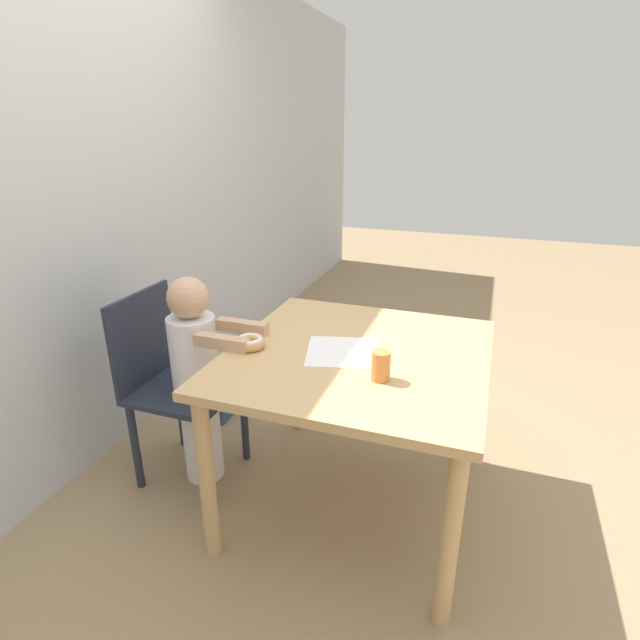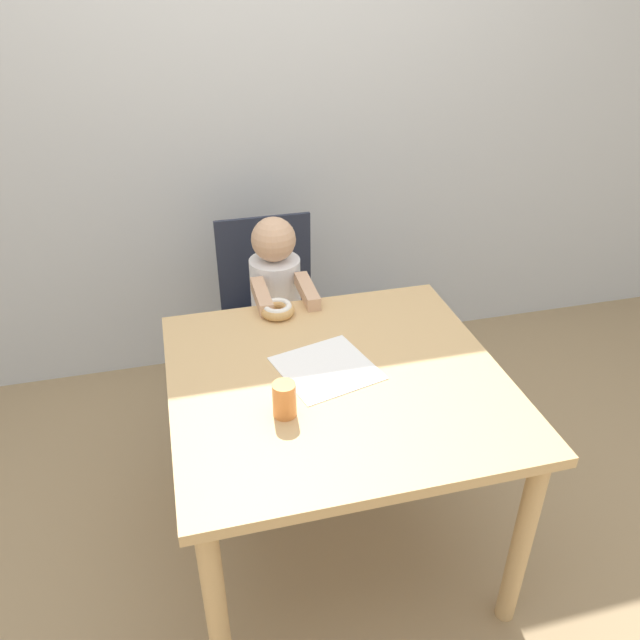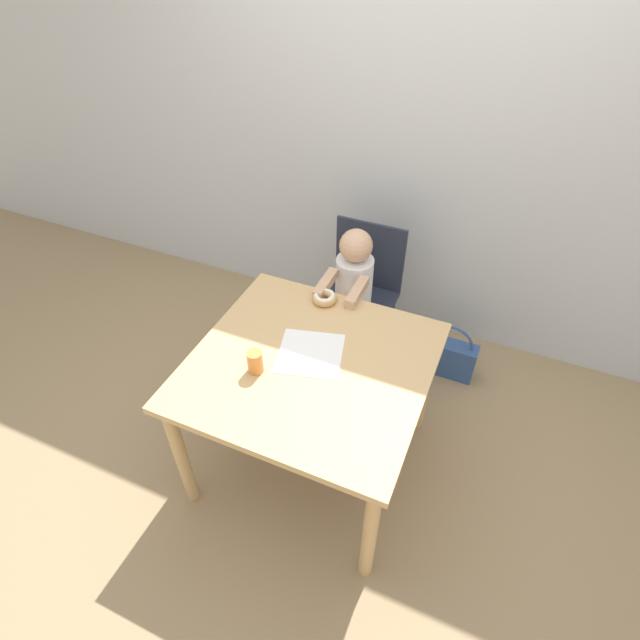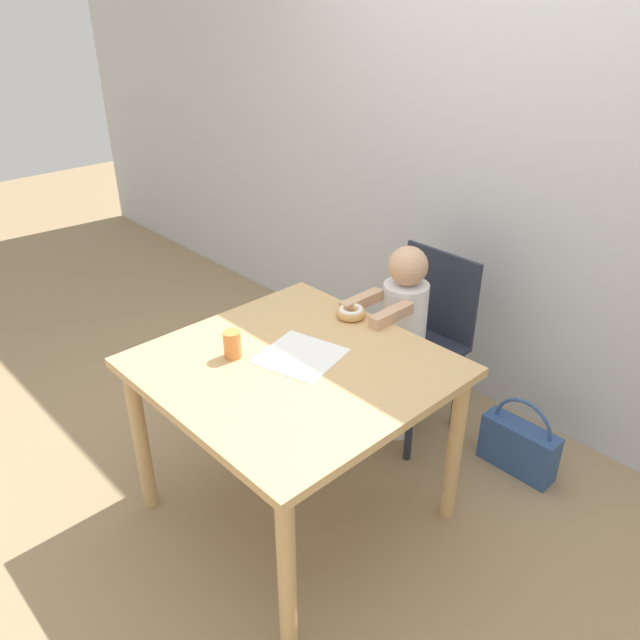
% 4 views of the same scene
% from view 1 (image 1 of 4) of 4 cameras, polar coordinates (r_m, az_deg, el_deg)
% --- Properties ---
extents(ground_plane, '(12.00, 12.00, 0.00)m').
position_cam_1_polar(ground_plane, '(2.36, 3.77, -19.83)').
color(ground_plane, '#997F5B').
extents(wall_back, '(8.00, 0.05, 2.50)m').
position_cam_1_polar(wall_back, '(2.48, -26.66, 12.15)').
color(wall_back, silver).
rests_on(wall_back, ground_plane).
extents(dining_table, '(1.03, 0.99, 0.73)m').
position_cam_1_polar(dining_table, '(2.00, 4.21, -6.14)').
color(dining_table, tan).
rests_on(dining_table, ground_plane).
extents(chair, '(0.41, 0.43, 0.88)m').
position_cam_1_polar(chair, '(2.36, -16.30, -6.97)').
color(chair, '#232838').
rests_on(chair, ground_plane).
extents(child_figure, '(0.22, 0.41, 0.98)m').
position_cam_1_polar(child_figure, '(2.27, -13.82, -6.49)').
color(child_figure, white).
rests_on(child_figure, ground_plane).
extents(donut, '(0.12, 0.12, 0.05)m').
position_cam_1_polar(donut, '(1.99, -8.03, -2.52)').
color(donut, tan).
rests_on(donut, dining_table).
extents(napkin, '(0.34, 0.34, 0.00)m').
position_cam_1_polar(napkin, '(1.95, 2.68, -3.63)').
color(napkin, white).
rests_on(napkin, dining_table).
extents(handbag, '(0.35, 0.11, 0.38)m').
position_cam_1_polar(handbag, '(2.96, -10.44, -7.69)').
color(handbag, '#2D4C84').
rests_on(handbag, ground_plane).
extents(cup, '(0.07, 0.07, 0.11)m').
position_cam_1_polar(cup, '(1.74, 6.95, -5.21)').
color(cup, orange).
rests_on(cup, dining_table).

